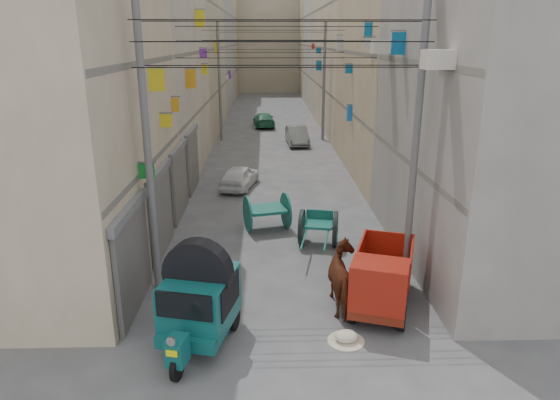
{
  "coord_description": "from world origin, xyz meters",
  "views": [
    {
      "loc": [
        -0.44,
        -7.14,
        6.86
      ],
      "look_at": [
        -0.05,
        6.5,
        2.45
      ],
      "focal_mm": 32.0,
      "sensor_mm": 36.0,
      "label": 1
    }
  ],
  "objects_px": {
    "distant_car_white": "(240,177)",
    "distant_car_grey": "(297,135)",
    "feed_sack": "(346,336)",
    "distant_car_green": "(264,120)",
    "second_cart": "(267,211)",
    "horse": "(346,279)",
    "auto_rickshaw": "(199,298)",
    "mini_truck": "(381,284)",
    "tonga_cart": "(318,227)"
  },
  "relations": [
    {
      "from": "second_cart",
      "to": "distant_car_green",
      "type": "height_order",
      "value": "second_cart"
    },
    {
      "from": "auto_rickshaw",
      "to": "distant_car_grey",
      "type": "height_order",
      "value": "auto_rickshaw"
    },
    {
      "from": "tonga_cart",
      "to": "distant_car_white",
      "type": "distance_m",
      "value": 7.81
    },
    {
      "from": "second_cart",
      "to": "distant_car_white",
      "type": "distance_m",
      "value": 5.78
    },
    {
      "from": "auto_rickshaw",
      "to": "horse",
      "type": "xyz_separation_m",
      "value": [
        3.65,
        1.49,
        -0.33
      ]
    },
    {
      "from": "tonga_cart",
      "to": "distant_car_grey",
      "type": "relative_size",
      "value": 0.79
    },
    {
      "from": "tonga_cart",
      "to": "distant_car_green",
      "type": "xyz_separation_m",
      "value": [
        -1.95,
        24.86,
        -0.09
      ]
    },
    {
      "from": "distant_car_white",
      "to": "auto_rickshaw",
      "type": "bearing_deg",
      "value": 102.21
    },
    {
      "from": "feed_sack",
      "to": "second_cart",
      "type": "bearing_deg",
      "value": 104.09
    },
    {
      "from": "distant_car_white",
      "to": "distant_car_green",
      "type": "height_order",
      "value": "distant_car_green"
    },
    {
      "from": "tonga_cart",
      "to": "feed_sack",
      "type": "height_order",
      "value": "tonga_cart"
    },
    {
      "from": "distant_car_white",
      "to": "distant_car_grey",
      "type": "xyz_separation_m",
      "value": [
        3.4,
        10.35,
        0.06
      ]
    },
    {
      "from": "feed_sack",
      "to": "distant_car_green",
      "type": "xyz_separation_m",
      "value": [
        -2.03,
        30.71,
        0.42
      ]
    },
    {
      "from": "second_cart",
      "to": "feed_sack",
      "type": "height_order",
      "value": "second_cart"
    },
    {
      "from": "tonga_cart",
      "to": "second_cart",
      "type": "xyz_separation_m",
      "value": [
        -1.78,
        1.54,
        0.08
      ]
    },
    {
      "from": "auto_rickshaw",
      "to": "mini_truck",
      "type": "xyz_separation_m",
      "value": [
        4.52,
        1.17,
        -0.32
      ]
    },
    {
      "from": "feed_sack",
      "to": "tonga_cart",
      "type": "bearing_deg",
      "value": 90.74
    },
    {
      "from": "tonga_cart",
      "to": "horse",
      "type": "relative_size",
      "value": 1.48
    },
    {
      "from": "feed_sack",
      "to": "distant_car_grey",
      "type": "xyz_separation_m",
      "value": [
        0.24,
        23.37,
        0.48
      ]
    },
    {
      "from": "auto_rickshaw",
      "to": "distant_car_grey",
      "type": "bearing_deg",
      "value": 94.27
    },
    {
      "from": "mini_truck",
      "to": "distant_car_green",
      "type": "distance_m",
      "value": 29.59
    },
    {
      "from": "auto_rickshaw",
      "to": "distant_car_green",
      "type": "bearing_deg",
      "value": 100.62
    },
    {
      "from": "distant_car_grey",
      "to": "distant_car_green",
      "type": "relative_size",
      "value": 0.96
    },
    {
      "from": "distant_car_white",
      "to": "distant_car_grey",
      "type": "distance_m",
      "value": 10.89
    },
    {
      "from": "mini_truck",
      "to": "distant_car_grey",
      "type": "bearing_deg",
      "value": 110.58
    },
    {
      "from": "distant_car_white",
      "to": "distant_car_green",
      "type": "bearing_deg",
      "value": -80.17
    },
    {
      "from": "feed_sack",
      "to": "horse",
      "type": "relative_size",
      "value": 0.28
    },
    {
      "from": "tonga_cart",
      "to": "distant_car_white",
      "type": "relative_size",
      "value": 0.9
    },
    {
      "from": "feed_sack",
      "to": "distant_car_green",
      "type": "distance_m",
      "value": 30.78
    },
    {
      "from": "distant_car_white",
      "to": "mini_truck",
      "type": "bearing_deg",
      "value": 123.33
    },
    {
      "from": "auto_rickshaw",
      "to": "mini_truck",
      "type": "relative_size",
      "value": 0.86
    },
    {
      "from": "tonga_cart",
      "to": "feed_sack",
      "type": "relative_size",
      "value": 5.33
    },
    {
      "from": "mini_truck",
      "to": "second_cart",
      "type": "xyz_separation_m",
      "value": [
        -2.94,
        6.1,
        -0.11
      ]
    },
    {
      "from": "mini_truck",
      "to": "distant_car_green",
      "type": "xyz_separation_m",
      "value": [
        -3.11,
        29.42,
        -0.28
      ]
    },
    {
      "from": "second_cart",
      "to": "horse",
      "type": "bearing_deg",
      "value": -84.83
    },
    {
      "from": "second_cart",
      "to": "distant_car_white",
      "type": "bearing_deg",
      "value": 88.56
    },
    {
      "from": "feed_sack",
      "to": "horse",
      "type": "bearing_deg",
      "value": 82.58
    },
    {
      "from": "feed_sack",
      "to": "distant_car_white",
      "type": "height_order",
      "value": "distant_car_white"
    },
    {
      "from": "tonga_cart",
      "to": "second_cart",
      "type": "distance_m",
      "value": 2.36
    },
    {
      "from": "tonga_cart",
      "to": "distant_car_grey",
      "type": "xyz_separation_m",
      "value": [
        0.32,
        17.53,
        -0.04
      ]
    },
    {
      "from": "mini_truck",
      "to": "distant_car_green",
      "type": "bearing_deg",
      "value": 114.43
    },
    {
      "from": "tonga_cart",
      "to": "feed_sack",
      "type": "bearing_deg",
      "value": -78.36
    },
    {
      "from": "distant_car_white",
      "to": "tonga_cart",
      "type": "bearing_deg",
      "value": 126.7
    },
    {
      "from": "distant_car_grey",
      "to": "second_cart",
      "type": "bearing_deg",
      "value": -101.12
    },
    {
      "from": "horse",
      "to": "distant_car_grey",
      "type": "bearing_deg",
      "value": -94.45
    },
    {
      "from": "mini_truck",
      "to": "distant_car_green",
      "type": "relative_size",
      "value": 0.88
    },
    {
      "from": "feed_sack",
      "to": "horse",
      "type": "distance_m",
      "value": 1.76
    },
    {
      "from": "feed_sack",
      "to": "distant_car_white",
      "type": "bearing_deg",
      "value": 103.62
    },
    {
      "from": "distant_car_green",
      "to": "tonga_cart",
      "type": "bearing_deg",
      "value": 89.51
    },
    {
      "from": "second_cart",
      "to": "distant_car_white",
      "type": "relative_size",
      "value": 0.57
    }
  ]
}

